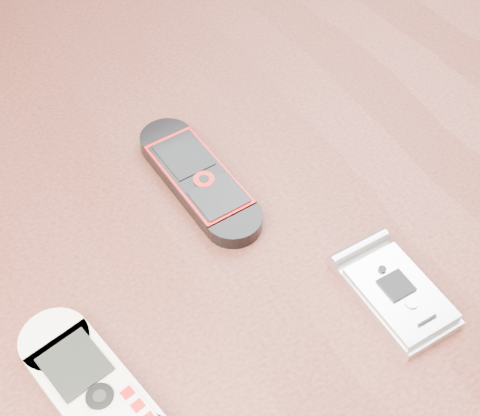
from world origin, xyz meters
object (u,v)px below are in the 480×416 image
table (235,291)px  motorola_razr (397,293)px  nokia_white (97,396)px  nokia_black_red (198,178)px

table → motorola_razr: motorola_razr is taller
nokia_white → nokia_black_red: bearing=31.5°
nokia_white → nokia_black_red: 0.19m
table → nokia_black_red: size_ratio=8.11×
table → nokia_black_red: 0.12m
nokia_white → nokia_black_red: nokia_white is taller
table → motorola_razr: 0.18m
nokia_white → motorola_razr: bearing=-20.6°
table → nokia_black_red: (-0.01, 0.05, 0.11)m
table → motorola_razr: size_ratio=12.48×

